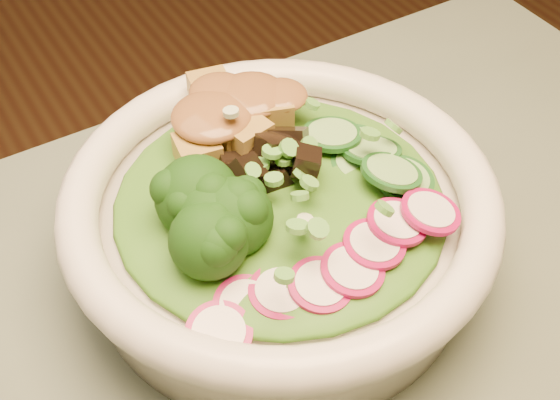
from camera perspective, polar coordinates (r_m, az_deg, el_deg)
salad_bowl at (r=0.54m, az=0.00°, el=-1.57°), size 0.30×0.30×0.08m
lettuce_bed at (r=0.52m, az=0.00°, el=0.08°), size 0.23×0.23×0.03m
broccoli_florets at (r=0.49m, az=-6.83°, el=-1.57°), size 0.09×0.08×0.05m
radish_slices at (r=0.48m, az=4.85°, el=-4.72°), size 0.12×0.05×0.02m
cucumber_slices at (r=0.54m, az=6.62°, el=3.79°), size 0.08×0.08×0.04m
mushroom_heap at (r=0.52m, az=-0.76°, el=2.23°), size 0.08×0.08×0.04m
tofu_cubes at (r=0.56m, az=-3.52°, el=5.52°), size 0.10×0.07×0.04m
peanut_sauce at (r=0.55m, az=-3.59°, el=6.66°), size 0.08×0.06×0.02m
scallion_garnish at (r=0.51m, az=0.00°, el=2.24°), size 0.21×0.21×0.03m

